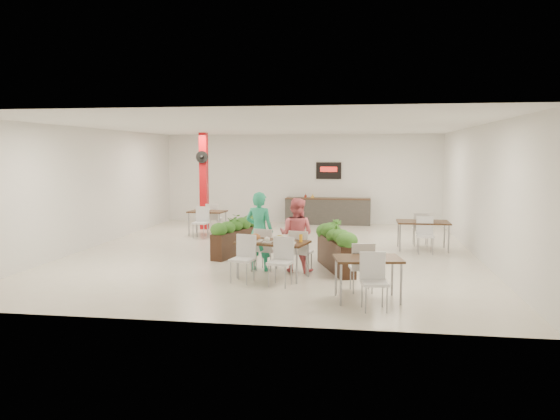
% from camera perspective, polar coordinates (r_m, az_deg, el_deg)
% --- Properties ---
extents(ground, '(12.00, 12.00, 0.00)m').
position_cam_1_polar(ground, '(14.11, -0.53, -4.37)').
color(ground, beige).
rests_on(ground, ground).
extents(room_shell, '(10.10, 12.10, 3.22)m').
position_cam_1_polar(room_shell, '(13.89, -0.54, 3.80)').
color(room_shell, white).
rests_on(room_shell, ground).
extents(red_column, '(0.40, 0.41, 3.20)m').
position_cam_1_polar(red_column, '(18.28, -7.96, 3.13)').
color(red_column, '#AA0B10').
rests_on(red_column, ground).
extents(service_counter, '(3.00, 0.64, 2.20)m').
position_cam_1_polar(service_counter, '(19.51, 5.02, -0.05)').
color(service_counter, '#32302D').
rests_on(service_counter, ground).
extents(main_table, '(1.56, 1.86, 0.92)m').
position_cam_1_polar(main_table, '(11.11, -0.81, -3.87)').
color(main_table, '#321E10').
rests_on(main_table, ground).
extents(diner_man, '(0.70, 0.54, 1.71)m').
position_cam_1_polar(diner_man, '(11.78, -2.16, -2.23)').
color(diner_man, '#28B181').
rests_on(diner_man, ground).
extents(diner_woman, '(0.89, 0.76, 1.58)m').
position_cam_1_polar(diner_woman, '(11.66, 1.71, -2.62)').
color(diner_woman, '#F96E7A').
rests_on(diner_woman, ground).
extents(planter_left, '(0.82, 1.92, 1.03)m').
position_cam_1_polar(planter_left, '(13.62, -4.71, -2.57)').
color(planter_left, black).
rests_on(planter_left, ground).
extents(planter_right, '(0.94, 2.02, 1.10)m').
position_cam_1_polar(planter_right, '(11.93, 5.84, -3.81)').
color(planter_right, black).
rests_on(planter_right, ground).
extents(side_table_a, '(1.16, 1.65, 0.92)m').
position_cam_1_polar(side_table_a, '(17.02, -7.59, -0.52)').
color(side_table_a, '#321E10').
rests_on(side_table_a, ground).
extents(side_table_b, '(1.34, 1.62, 0.92)m').
position_cam_1_polar(side_table_b, '(14.79, 14.71, -1.57)').
color(side_table_b, '#321E10').
rests_on(side_table_b, ground).
extents(side_table_c, '(1.25, 1.67, 0.92)m').
position_cam_1_polar(side_table_c, '(9.53, 9.15, -5.70)').
color(side_table_c, '#321E10').
rests_on(side_table_c, ground).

